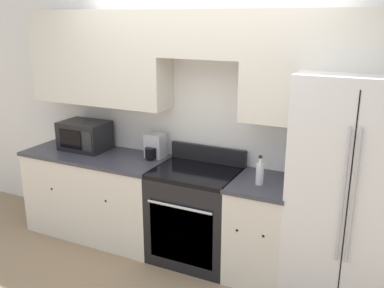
% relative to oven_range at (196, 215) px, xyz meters
% --- Properties ---
extents(ground_plane, '(12.00, 12.00, 0.00)m').
position_rel_oven_range_xyz_m(ground_plane, '(-0.04, -0.31, -0.45)').
color(ground_plane, '#937A5B').
extents(wall_back, '(8.00, 0.39, 2.60)m').
position_rel_oven_range_xyz_m(wall_back, '(-0.04, 0.26, 1.10)').
color(wall_back, white).
rests_on(wall_back, ground_plane).
extents(lower_cabinets_left, '(1.53, 0.64, 0.89)m').
position_rel_oven_range_xyz_m(lower_cabinets_left, '(-1.14, -0.00, -0.00)').
color(lower_cabinets_left, silver).
rests_on(lower_cabinets_left, ground_plane).
extents(lower_cabinets_right, '(0.52, 0.64, 0.89)m').
position_rel_oven_range_xyz_m(lower_cabinets_right, '(0.64, -0.00, -0.00)').
color(lower_cabinets_right, silver).
rests_on(lower_cabinets_right, ground_plane).
extents(oven_range, '(0.78, 0.65, 1.05)m').
position_rel_oven_range_xyz_m(oven_range, '(0.00, 0.00, 0.00)').
color(oven_range, black).
rests_on(oven_range, ground_plane).
extents(refrigerator, '(0.93, 0.76, 1.86)m').
position_rel_oven_range_xyz_m(refrigerator, '(1.35, 0.05, 0.48)').
color(refrigerator, white).
rests_on(refrigerator, ground_plane).
extents(microwave, '(0.49, 0.36, 0.30)m').
position_rel_oven_range_xyz_m(microwave, '(-1.33, 0.09, 0.59)').
color(microwave, black).
rests_on(microwave, lower_cabinets_left).
extents(bottle, '(0.07, 0.07, 0.25)m').
position_rel_oven_range_xyz_m(bottle, '(0.62, -0.06, 0.54)').
color(bottle, silver).
rests_on(bottle, lower_cabinets_right).
extents(electric_kettle, '(0.18, 0.23, 0.24)m').
position_rel_oven_range_xyz_m(electric_kettle, '(-0.53, 0.18, 0.55)').
color(electric_kettle, '#B7B7BC').
rests_on(electric_kettle, lower_cabinets_left).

